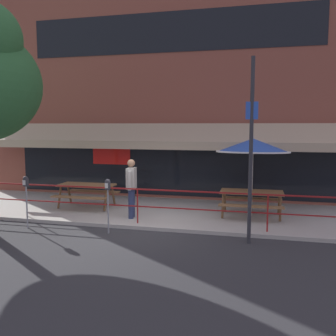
{
  "coord_description": "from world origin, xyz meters",
  "views": [
    {
      "loc": [
        3.2,
        -9.27,
        2.79
      ],
      "look_at": [
        0.54,
        1.6,
        1.5
      ],
      "focal_mm": 40.0,
      "sensor_mm": 36.0,
      "label": 1
    }
  ],
  "objects": [
    {
      "name": "picnic_table_centre",
      "position": [
        3.02,
        1.78,
        0.71
      ],
      "size": [
        1.8,
        1.42,
        0.76
      ],
      "color": "brown",
      "rests_on": "patio_deck"
    },
    {
      "name": "parking_meter_far",
      "position": [
        -0.54,
        -0.48,
        1.15
      ],
      "size": [
        0.15,
        0.16,
        1.42
      ],
      "color": "gray",
      "rests_on": "ground"
    },
    {
      "name": "street_sign_pole",
      "position": [
        3.01,
        -0.45,
        2.22
      ],
      "size": [
        0.28,
        0.09,
        4.33
      ],
      "color": "#2D2D33",
      "rests_on": "ground"
    },
    {
      "name": "restaurant_building",
      "position": [
        -0.0,
        4.23,
        4.27
      ],
      "size": [
        15.0,
        1.6,
        8.61
      ],
      "color": "brown",
      "rests_on": "ground"
    },
    {
      "name": "patio_umbrella_centre",
      "position": [
        3.02,
        1.95,
        2.18
      ],
      "size": [
        2.14,
        2.14,
        2.38
      ],
      "color": "#B7B2A8",
      "rests_on": "patio_deck"
    },
    {
      "name": "pedestrian_walking",
      "position": [
        -0.36,
        0.85,
        1.06
      ],
      "size": [
        0.29,
        0.62,
        1.71
      ],
      "color": "navy",
      "rests_on": "patio_deck"
    },
    {
      "name": "parking_meter_near",
      "position": [
        -2.88,
        -0.52,
        1.15
      ],
      "size": [
        0.15,
        0.16,
        1.42
      ],
      "color": "gray",
      "rests_on": "ground"
    },
    {
      "name": "patio_deck",
      "position": [
        0.0,
        2.0,
        0.05
      ],
      "size": [
        15.0,
        4.0,
        0.1
      ],
      "primitive_type": "cube",
      "color": "#ADA89E",
      "rests_on": "ground"
    },
    {
      "name": "patio_railing",
      "position": [
        0.0,
        0.3,
        0.8
      ],
      "size": [
        13.84,
        0.04,
        0.97
      ],
      "color": "maroon",
      "rests_on": "patio_deck"
    },
    {
      "name": "ground_plane",
      "position": [
        0.0,
        0.0,
        0.0
      ],
      "size": [
        120.0,
        120.0,
        0.0
      ],
      "primitive_type": "plane",
      "color": "#2D2D30"
    },
    {
      "name": "picnic_table_left",
      "position": [
        -2.25,
        1.8,
        0.71
      ],
      "size": [
        1.8,
        1.42,
        0.76
      ],
      "color": "brown",
      "rests_on": "patio_deck"
    }
  ]
}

